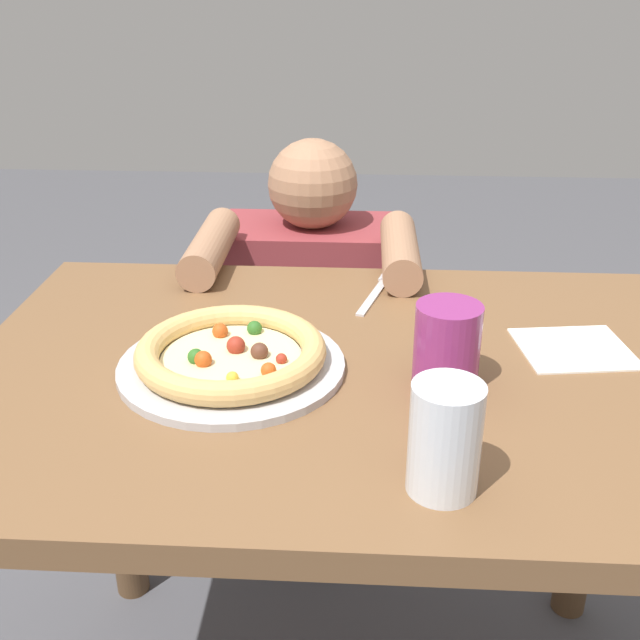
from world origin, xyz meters
TOP-DOWN VIEW (x-y plane):
  - dining_table at (0.00, 0.00)m, footprint 1.12×0.77m
  - pizza_near at (-0.17, -0.02)m, footprint 0.32×0.32m
  - drink_cup_colored at (0.13, -0.05)m, footprint 0.09×0.09m
  - water_cup_clear at (0.11, -0.28)m, footprint 0.08×0.08m
  - paper_napkin at (0.33, 0.07)m, footprint 0.18×0.16m
  - fork at (0.04, 0.27)m, footprint 0.07×0.20m
  - diner_seated at (-0.09, 0.61)m, footprint 0.43×0.53m

SIDE VIEW (x-z plane):
  - diner_seated at x=-0.09m, z-range -0.05..0.89m
  - dining_table at x=0.00m, z-range 0.25..1.00m
  - paper_napkin at x=0.33m, z-range 0.75..0.75m
  - fork at x=0.04m, z-range 0.75..0.75m
  - pizza_near at x=-0.17m, z-range 0.75..0.79m
  - drink_cup_colored at x=0.13m, z-range 0.75..0.87m
  - water_cup_clear at x=0.11m, z-range 0.75..0.88m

